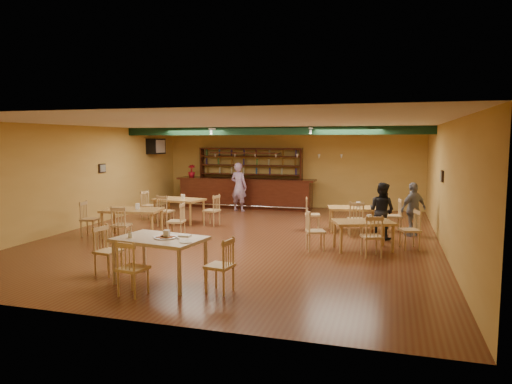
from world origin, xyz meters
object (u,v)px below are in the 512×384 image
(dining_table_b, at_px, (353,219))
(dining_table_d, at_px, (363,235))
(bar_counter, at_px, (245,193))
(dining_table_c, at_px, (133,223))
(patron_right_a, at_px, (382,211))
(near_table, at_px, (160,260))
(patron_bar, at_px, (239,187))
(dining_table_a, at_px, (179,210))

(dining_table_b, relative_size, dining_table_d, 1.01)
(dining_table_b, bearing_deg, bar_counter, 129.43)
(bar_counter, relative_size, dining_table_b, 3.87)
(dining_table_c, relative_size, patron_right_a, 1.02)
(near_table, relative_size, patron_right_a, 1.05)
(dining_table_d, distance_m, patron_bar, 6.85)
(dining_table_a, xyz_separation_m, patron_right_a, (6.17, -0.74, 0.37))
(dining_table_c, bearing_deg, dining_table_b, 15.38)
(near_table, height_order, patron_right_a, patron_right_a)
(dining_table_a, distance_m, dining_table_c, 2.43)
(bar_counter, distance_m, patron_right_a, 6.71)
(dining_table_b, distance_m, patron_right_a, 1.20)
(dining_table_a, bearing_deg, dining_table_b, 10.64)
(bar_counter, height_order, dining_table_d, bar_counter)
(bar_counter, xyz_separation_m, dining_table_d, (4.73, -5.76, -0.22))
(patron_right_a, bearing_deg, dining_table_c, 45.05)
(dining_table_b, relative_size, near_table, 0.89)
(dining_table_b, relative_size, dining_table_c, 0.91)
(dining_table_b, bearing_deg, near_table, -127.90)
(dining_table_b, distance_m, dining_table_c, 6.10)
(dining_table_d, relative_size, patron_right_a, 0.92)
(bar_counter, relative_size, dining_table_c, 3.54)
(dining_table_c, xyz_separation_m, near_table, (2.62, -3.41, 0.04))
(dining_table_d, bearing_deg, dining_table_b, 80.66)
(bar_counter, xyz_separation_m, dining_table_b, (4.32, -3.53, -0.22))
(dining_table_b, bearing_deg, patron_right_a, -56.29)
(patron_right_a, bearing_deg, patron_bar, -4.16)
(dining_table_a, bearing_deg, dining_table_c, -84.82)
(bar_counter, height_order, near_table, bar_counter)
(dining_table_c, bearing_deg, dining_table_d, -6.18)
(dining_table_c, relative_size, near_table, 0.97)
(bar_counter, distance_m, dining_table_b, 5.58)
(patron_right_a, bearing_deg, bar_counter, -9.94)
(dining_table_d, bearing_deg, patron_bar, 113.91)
(dining_table_a, bearing_deg, patron_right_a, 3.16)
(patron_bar, relative_size, patron_right_a, 1.20)
(dining_table_a, bearing_deg, dining_table_d, -10.53)
(dining_table_a, bearing_deg, near_table, -57.43)
(dining_table_c, bearing_deg, near_table, -60.97)
(dining_table_d, xyz_separation_m, patron_bar, (-4.72, 4.93, 0.55))
(dining_table_a, height_order, dining_table_c, dining_table_c)
(dining_table_d, relative_size, near_table, 0.88)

